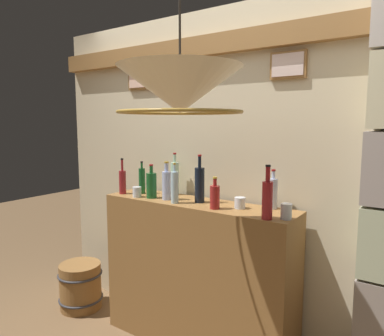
# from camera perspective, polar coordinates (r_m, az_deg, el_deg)

# --- Properties ---
(panelled_rear_partition) EXTENTS (3.15, 0.15, 2.47)m
(panelled_rear_partition) POSITION_cam_1_polar(r_m,az_deg,el_deg) (2.73, 3.64, -0.14)
(panelled_rear_partition) COLOR beige
(panelled_rear_partition) RESTS_ON ground
(bar_shelf_unit) EXTENTS (1.46, 0.36, 1.09)m
(bar_shelf_unit) POSITION_cam_1_polar(r_m,az_deg,el_deg) (2.73, 0.62, -16.67)
(bar_shelf_unit) COLOR olive
(bar_shelf_unit) RESTS_ON ground
(liquor_bottle_brandy) EXTENTS (0.06, 0.06, 0.21)m
(liquor_bottle_brandy) POSITION_cam_1_polar(r_m,az_deg,el_deg) (2.35, 3.65, -4.53)
(liquor_bottle_brandy) COLOR maroon
(liquor_bottle_brandy) RESTS_ON bar_shelf_unit
(liquor_bottle_gin) EXTENTS (0.05, 0.05, 0.28)m
(liquor_bottle_gin) POSITION_cam_1_polar(r_m,az_deg,el_deg) (2.89, -10.98, -2.08)
(liquor_bottle_gin) COLOR maroon
(liquor_bottle_gin) RESTS_ON bar_shelf_unit
(liquor_bottle_sherry) EXTENTS (0.06, 0.06, 0.33)m
(liquor_bottle_sherry) POSITION_cam_1_polar(r_m,az_deg,el_deg) (2.81, -2.75, -1.55)
(liquor_bottle_sherry) COLOR #ABD9BD
(liquor_bottle_sherry) RESTS_ON bar_shelf_unit
(liquor_bottle_vermouth) EXTENTS (0.06, 0.06, 0.26)m
(liquor_bottle_vermouth) POSITION_cam_1_polar(r_m,az_deg,el_deg) (2.41, 12.73, -3.87)
(liquor_bottle_vermouth) COLOR silver
(liquor_bottle_vermouth) RESTS_ON bar_shelf_unit
(liquor_bottle_scotch) EXTENTS (0.06, 0.06, 0.32)m
(liquor_bottle_scotch) POSITION_cam_1_polar(r_m,az_deg,el_deg) (2.13, 11.88, -4.76)
(liquor_bottle_scotch) COLOR maroon
(liquor_bottle_scotch) RESTS_ON bar_shelf_unit
(liquor_bottle_amaro) EXTENTS (0.08, 0.08, 0.25)m
(liquor_bottle_amaro) POSITION_cam_1_polar(r_m,az_deg,el_deg) (2.70, -6.46, -2.68)
(liquor_bottle_amaro) COLOR #1A5425
(liquor_bottle_amaro) RESTS_ON bar_shelf_unit
(liquor_bottle_rum) EXTENTS (0.07, 0.07, 0.28)m
(liquor_bottle_rum) POSITION_cam_1_polar(r_m,az_deg,el_deg) (2.63, -4.06, -2.61)
(liquor_bottle_rum) COLOR #ABBAE5
(liquor_bottle_rum) RESTS_ON bar_shelf_unit
(liquor_bottle_bourbon) EXTENTS (0.05, 0.05, 0.26)m
(liquor_bottle_bourbon) POSITION_cam_1_polar(r_m,az_deg,el_deg) (2.88, -7.95, -1.96)
(liquor_bottle_bourbon) COLOR #185325
(liquor_bottle_bourbon) RESTS_ON bar_shelf_unit
(liquor_bottle_mezcal) EXTENTS (0.05, 0.05, 0.28)m
(liquor_bottle_mezcal) POSITION_cam_1_polar(r_m,az_deg,el_deg) (2.51, -2.78, -3.04)
(liquor_bottle_mezcal) COLOR #AED1E2
(liquor_bottle_mezcal) RESTS_ON bar_shelf_unit
(liquor_bottle_whiskey) EXTENTS (0.07, 0.07, 0.34)m
(liquor_bottle_whiskey) POSITION_cam_1_polar(r_m,az_deg,el_deg) (2.52, 1.21, -2.58)
(liquor_bottle_whiskey) COLOR black
(liquor_bottle_whiskey) RESTS_ON bar_shelf_unit
(glass_tumbler_rocks) EXTENTS (0.07, 0.07, 0.08)m
(glass_tumbler_rocks) POSITION_cam_1_polar(r_m,az_deg,el_deg) (2.76, -8.73, -3.78)
(glass_tumbler_rocks) COLOR silver
(glass_tumbler_rocks) RESTS_ON bar_shelf_unit
(glass_tumbler_highball) EXTENTS (0.07, 0.07, 0.09)m
(glass_tumbler_highball) POSITION_cam_1_polar(r_m,az_deg,el_deg) (2.18, 14.75, -6.71)
(glass_tumbler_highball) COLOR silver
(glass_tumbler_highball) RESTS_ON bar_shelf_unit
(glass_tumbler_shot) EXTENTS (0.07, 0.07, 0.07)m
(glass_tumbler_shot) POSITION_cam_1_polar(r_m,az_deg,el_deg) (2.39, 7.63, -5.52)
(glass_tumbler_shot) COLOR silver
(glass_tumbler_shot) RESTS_ON bar_shelf_unit
(pendant_lamp) EXTENTS (0.62, 0.62, 0.57)m
(pendant_lamp) POSITION_cam_1_polar(r_m,az_deg,el_deg) (1.80, -1.91, 12.07)
(pendant_lamp) COLOR #EFE5C6
(wooden_barrel) EXTENTS (0.39, 0.39, 0.41)m
(wooden_barrel) POSITION_cam_1_polar(r_m,az_deg,el_deg) (3.52, -17.29, -17.44)
(wooden_barrel) COLOR olive
(wooden_barrel) RESTS_ON ground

